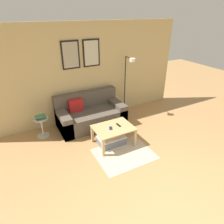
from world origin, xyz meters
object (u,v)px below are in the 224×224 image
Objects in this scene: couch at (90,115)px; floor_lamp at (128,82)px; side_table at (42,125)px; book_stack at (41,117)px; remote_control at (118,125)px; cell_phone at (111,128)px; coffee_table at (113,130)px; storage_bin at (111,140)px.

floor_lamp reaches higher than couch.
side_table is 0.24m from book_stack.
cell_phone is at bearing -175.93° from remote_control.
remote_control is 0.21m from cell_phone.
couch reaches higher than coffee_table.
coffee_table is at bearing -83.36° from couch.
book_stack is at bearing 140.93° from storage_bin.
coffee_table is 3.31× the size of book_stack.
floor_lamp is at bearing 47.14° from coffee_table.
couch is 1.26m from book_stack.
coffee_table is 0.52× the size of floor_lamp.
couch is 1.07m from coffee_table.
book_stack reaches higher than cell_phone.
cell_phone is (0.05, -1.07, 0.14)m from couch.
side_table is at bearing 141.62° from coffee_table.
book_stack reaches higher than coffee_table.
remote_control is (0.19, 0.01, 0.34)m from storage_bin.
cell_phone is at bearing -40.04° from book_stack.
book_stack is (0.01, -0.02, 0.24)m from side_table.
floor_lamp reaches higher than side_table.
book_stack reaches higher than side_table.
remote_control is at bearing 4.32° from storage_bin.
book_stack is at bearing 140.83° from remote_control.
storage_bin is at bearing 56.91° from cell_phone.
remote_control reaches higher than cell_phone.
side_table is 3.49× the size of cell_phone.
coffee_table is 1.43× the size of storage_bin.
floor_lamp reaches higher than cell_phone.
remote_control is (-0.94, -1.15, -0.53)m from floor_lamp.
cell_phone is (-0.07, -0.01, 0.08)m from coffee_table.
storage_bin is 0.37× the size of floor_lamp.
remote_control is 1.07× the size of cell_phone.
couch is 2.82× the size of storage_bin.
side_table is (-2.45, -0.08, -0.68)m from floor_lamp.
storage_bin is at bearing 175.02° from coffee_table.
cell_phone reaches higher than storage_bin.
side_table reaches higher than storage_bin.
floor_lamp reaches higher than coffee_table.
cell_phone is (1.30, -1.10, 0.14)m from side_table.
coffee_table is at bearing -38.16° from book_stack.
coffee_table is at bearing -176.57° from remote_control.
storage_bin is at bearing -85.96° from couch.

